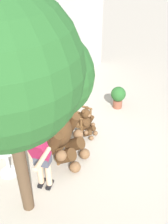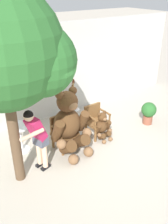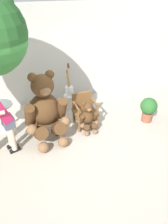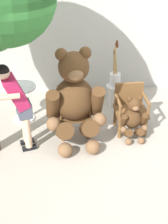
{
  "view_description": "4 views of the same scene",
  "coord_description": "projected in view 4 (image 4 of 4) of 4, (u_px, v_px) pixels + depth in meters",
  "views": [
    {
      "loc": [
        -3.87,
        -2.21,
        4.11
      ],
      "look_at": [
        0.37,
        0.36,
        0.8
      ],
      "focal_mm": 40.0,
      "sensor_mm": 36.0,
      "label": 1
    },
    {
      "loc": [
        -3.16,
        -4.0,
        3.78
      ],
      "look_at": [
        0.01,
        0.52,
        0.91
      ],
      "focal_mm": 40.0,
      "sensor_mm": 36.0,
      "label": 2
    },
    {
      "loc": [
        -1.08,
        -3.84,
        3.32
      ],
      "look_at": [
        0.4,
        0.36,
        0.57
      ],
      "focal_mm": 35.0,
      "sensor_mm": 36.0,
      "label": 3
    },
    {
      "loc": [
        -0.72,
        -4.1,
        3.33
      ],
      "look_at": [
        -0.35,
        0.35,
        0.59
      ],
      "focal_mm": 50.0,
      "sensor_mm": 36.0,
      "label": 4
    }
  ],
  "objects": [
    {
      "name": "teddy_bear_large",
      "position": [
        75.0,
        99.0,
        5.14
      ],
      "size": [
        1.01,
        0.99,
        1.68
      ],
      "color": "#4C3019",
      "rests_on": "ground"
    },
    {
      "name": "ground_plane",
      "position": [
        106.0,
        151.0,
        5.28
      ],
      "size": [
        60.0,
        60.0,
        0.0
      ],
      "primitive_type": "plane",
      "color": "#B2A899"
    },
    {
      "name": "back_wall",
      "position": [
        93.0,
        28.0,
        6.58
      ],
      "size": [
        10.0,
        0.16,
        2.8
      ],
      "primitive_type": "cube",
      "color": "beige",
      "rests_on": "ground"
    },
    {
      "name": "person_visitor",
      "position": [
        17.0,
        101.0,
        4.89
      ],
      "size": [
        0.72,
        0.61,
        1.55
      ],
      "color": "black",
      "rests_on": "ground"
    },
    {
      "name": "round_side_table",
      "position": [
        22.0,
        99.0,
        5.9
      ],
      "size": [
        0.56,
        0.56,
        0.72
      ],
      "color": "silver",
      "rests_on": "ground"
    },
    {
      "name": "teddy_bear_small",
      "position": [
        133.0,
        118.0,
        5.42
      ],
      "size": [
        0.49,
        0.46,
        0.82
      ],
      "color": "#4C3019",
      "rests_on": "ground"
    },
    {
      "name": "wooden_chair_left",
      "position": [
        73.0,
        109.0,
        5.56
      ],
      "size": [
        0.6,
        0.57,
        0.86
      ],
      "color": "brown",
      "rests_on": "ground"
    },
    {
      "name": "brush_bucket",
      "position": [
        115.0,
        77.0,
        6.28
      ],
      "size": [
        0.22,
        0.22,
        0.94
      ],
      "color": "white",
      "rests_on": "white_stool"
    },
    {
      "name": "wooden_chair_right",
      "position": [
        130.0,
        107.0,
        5.63
      ],
      "size": [
        0.57,
        0.54,
        0.86
      ],
      "color": "brown",
      "rests_on": "ground"
    },
    {
      "name": "white_stool",
      "position": [
        114.0,
        90.0,
        6.43
      ],
      "size": [
        0.34,
        0.34,
        0.46
      ],
      "color": "white",
      "rests_on": "ground"
    }
  ]
}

